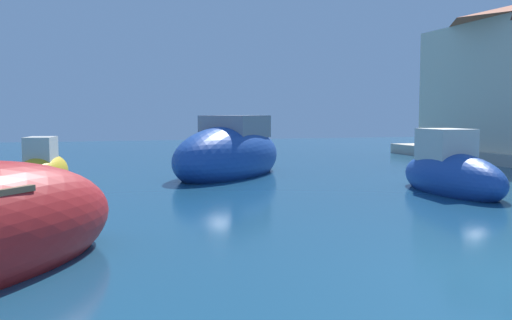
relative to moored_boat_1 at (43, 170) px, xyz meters
The scene contains 3 objects.
moored_boat_1 is the anchor object (origin of this frame).
moored_boat_2 12.06m from the moored_boat_1, 26.59° to the right, with size 1.92×4.44×2.04m.
moored_boat_5 6.10m from the moored_boat_1, ahead, with size 6.01×6.36×2.58m.
Camera 1 is at (-6.03, -5.03, 2.14)m, focal length 38.96 mm.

